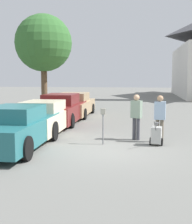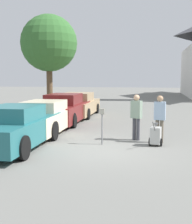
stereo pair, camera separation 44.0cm
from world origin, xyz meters
name	(u,v)px [view 2 (the right image)]	position (x,y,z in m)	size (l,w,h in m)	color
ground_plane	(105,151)	(0.00, 0.00, 0.00)	(120.00, 120.00, 0.00)	slate
parked_car_teal	(17,128)	(-3.15, -0.14, 0.72)	(1.97, 4.93, 1.52)	#23666B
parked_car_cream	(45,118)	(-3.15, 2.84, 0.69)	(1.95, 5.01, 1.45)	beige
parked_car_maroon	(65,110)	(-3.15, 5.91, 0.73)	(2.00, 5.18, 1.58)	maroon
parked_car_tan	(78,105)	(-3.15, 8.94, 0.69)	(2.13, 5.21, 1.49)	tan
parking_meter	(102,119)	(-0.28, 0.97, 0.94)	(0.18, 0.09, 1.35)	slate
person_worker	(136,114)	(0.92, 2.00, 1.04)	(0.47, 0.38, 1.81)	#3F3F47
person_supervisor	(160,116)	(1.82, 1.70, 1.04)	(0.45, 0.27, 1.81)	#665B4C
equipment_cart	(156,135)	(1.68, 1.11, 0.39)	(0.51, 1.00, 1.00)	#B2B2AD
shade_tree	(49,44)	(-5.99, 11.77, 4.88)	(4.12, 4.12, 6.97)	brown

